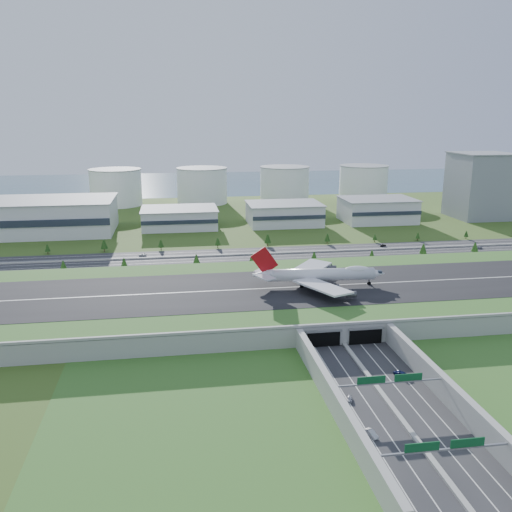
{
  "coord_description": "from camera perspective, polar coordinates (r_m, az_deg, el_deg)",
  "views": [
    {
      "loc": [
        -63.92,
        -239.03,
        87.67
      ],
      "look_at": [
        -21.97,
        35.0,
        14.93
      ],
      "focal_mm": 38.0,
      "sensor_mm": 36.0,
      "label": 1
    }
  ],
  "objects": [
    {
      "name": "ground",
      "position": [
        262.51,
        5.93,
        -4.89
      ],
      "size": [
        1200.0,
        1200.0,
        0.0
      ],
      "primitive_type": "plane",
      "color": "#39561B",
      "rests_on": "ground"
    },
    {
      "name": "airfield_deck",
      "position": [
        261.08,
        5.96,
        -4.04
      ],
      "size": [
        520.0,
        100.0,
        9.2
      ],
      "color": "#979792",
      "rests_on": "ground"
    },
    {
      "name": "underpass_road",
      "position": [
        175.14,
        14.37,
        -14.55
      ],
      "size": [
        38.8,
        120.4,
        8.0
      ],
      "color": "#28282B",
      "rests_on": "ground"
    },
    {
      "name": "sign_gantry_near",
      "position": [
        177.02,
        13.88,
        -12.89
      ],
      "size": [
        38.7,
        0.7,
        9.8
      ],
      "color": "gray",
      "rests_on": "ground"
    },
    {
      "name": "sign_gantry_far",
      "position": [
        149.93,
        19.2,
        -18.78
      ],
      "size": [
        38.7,
        0.7,
        9.8
      ],
      "color": "gray",
      "rests_on": "ground"
    },
    {
      "name": "north_expressway",
      "position": [
        351.2,
        2.06,
        0.25
      ],
      "size": [
        560.0,
        36.0,
        0.12
      ],
      "primitive_type": "cube",
      "color": "#28282B",
      "rests_on": "ground"
    },
    {
      "name": "tree_row",
      "position": [
        358.63,
        7.97,
        1.16
      ],
      "size": [
        503.3,
        48.68,
        8.41
      ],
      "color": "#3D2819",
      "rests_on": "ground"
    },
    {
      "name": "hangar_west",
      "position": [
        443.52,
        -22.45,
        3.83
      ],
      "size": [
        120.0,
        60.0,
        25.0
      ],
      "primitive_type": "cube",
      "color": "silver",
      "rests_on": "ground"
    },
    {
      "name": "hangar_mid_a",
      "position": [
        436.48,
        -8.06,
        3.97
      ],
      "size": [
        58.0,
        42.0,
        15.0
      ],
      "primitive_type": "cube",
      "color": "silver",
      "rests_on": "ground"
    },
    {
      "name": "hangar_mid_b",
      "position": [
        445.25,
        2.97,
        4.44
      ],
      "size": [
        58.0,
        42.0,
        17.0
      ],
      "primitive_type": "cube",
      "color": "silver",
      "rests_on": "ground"
    },
    {
      "name": "hangar_mid_c",
      "position": [
        467.67,
        12.65,
        4.72
      ],
      "size": [
        58.0,
        42.0,
        19.0
      ],
      "primitive_type": "cube",
      "color": "silver",
      "rests_on": "ground"
    },
    {
      "name": "office_tower",
      "position": [
        511.53,
        22.6,
        6.83
      ],
      "size": [
        46.0,
        46.0,
        55.0
      ],
      "primitive_type": "cube",
      "color": "gray",
      "rests_on": "ground"
    },
    {
      "name": "fuel_tank_a",
      "position": [
        556.33,
        -14.53,
        6.99
      ],
      "size": [
        50.0,
        50.0,
        35.0
      ],
      "primitive_type": "cylinder",
      "color": "white",
      "rests_on": "ground"
    },
    {
      "name": "fuel_tank_b",
      "position": [
        554.26,
        -5.69,
        7.36
      ],
      "size": [
        50.0,
        50.0,
        35.0
      ],
      "primitive_type": "cylinder",
      "color": "white",
      "rests_on": "ground"
    },
    {
      "name": "fuel_tank_c",
      "position": [
        565.1,
        3.02,
        7.55
      ],
      "size": [
        50.0,
        50.0,
        35.0
      ],
      "primitive_type": "cylinder",
      "color": "white",
      "rests_on": "ground"
    },
    {
      "name": "fuel_tank_d",
      "position": [
        588.16,
        11.23,
        7.57
      ],
      "size": [
        50.0,
        50.0,
        35.0
      ],
      "primitive_type": "cylinder",
      "color": "white",
      "rests_on": "ground"
    },
    {
      "name": "bay_water",
      "position": [
        727.17,
        -3.63,
        7.75
      ],
      "size": [
        1200.0,
        260.0,
        0.06
      ],
      "primitive_type": "cube",
      "color": "#385A6B",
      "rests_on": "ground"
    },
    {
      "name": "boeing_747",
      "position": [
        259.72,
        6.68,
        -1.95
      ],
      "size": [
        64.84,
        61.07,
        20.04
      ],
      "rotation": [
        0.0,
        0.0,
        -0.09
      ],
      "color": "silver",
      "rests_on": "airfield_deck"
    },
    {
      "name": "car_0",
      "position": [
        179.02,
        9.84,
        -14.57
      ],
      "size": [
        2.72,
        4.19,
        1.33
      ],
      "primitive_type": "imported",
      "rotation": [
        0.0,
        0.0,
        -0.32
      ],
      "color": "silver",
      "rests_on": "ground"
    },
    {
      "name": "car_1",
      "position": [
        163.04,
        12.05,
        -17.8
      ],
      "size": [
        3.0,
        5.18,
        1.62
      ],
      "primitive_type": "imported",
      "rotation": [
        0.0,
        0.0,
        0.28
      ],
      "color": "silver",
      "rests_on": "ground"
    },
    {
      "name": "car_2",
      "position": [
        197.35,
        15.05,
        -11.9
      ],
      "size": [
        5.04,
        6.82,
        1.72
      ],
      "primitive_type": "imported",
      "rotation": [
        0.0,
        0.0,
        3.54
      ],
      "color": "#0D1644",
      "rests_on": "ground"
    },
    {
      "name": "car_5",
      "position": [
        379.82,
        13.22,
        1.09
      ],
      "size": [
        4.61,
        2.81,
        1.43
      ],
      "primitive_type": "imported",
      "rotation": [
        0.0,
        0.0,
        -1.25
      ],
      "color": "black",
      "rests_on": "ground"
    },
    {
      "name": "car_6",
      "position": [
        394.38,
        22.35,
        0.87
      ],
      "size": [
        5.96,
        3.89,
        1.52
      ],
      "primitive_type": "imported",
      "rotation": [
        0.0,
        0.0,
        1.84
      ],
      "color": "silver",
      "rests_on": "ground"
    },
    {
      "name": "car_7",
      "position": [
        352.44,
        -11.86,
        0.12
      ],
      "size": [
        5.39,
        2.74,
        1.5
      ],
      "primitive_type": "imported",
      "rotation": [
        0.0,
        0.0,
        -1.7
      ],
      "color": "silver",
      "rests_on": "ground"
    }
  ]
}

